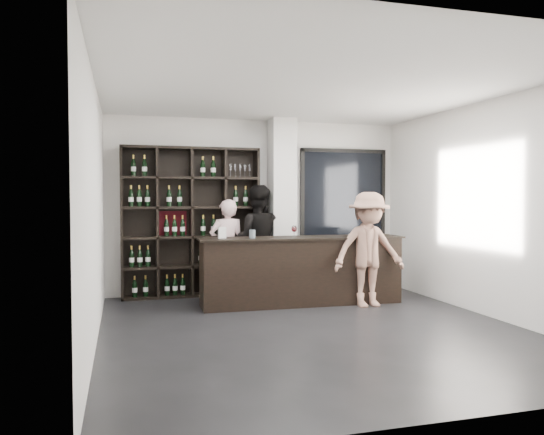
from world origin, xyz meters
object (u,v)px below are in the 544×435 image
object	(u,v)px
tasting_counter	(302,271)
taster_pink	(227,248)
wine_shelf	(191,222)
customer	(369,249)
taster_black	(257,240)

from	to	relation	value
tasting_counter	taster_pink	xyz separation A→B (m)	(-0.95, 0.95, 0.28)
wine_shelf	taster_pink	size ratio (longest dim) A/B	1.53
tasting_counter	taster_pink	bearing A→B (deg)	136.39
taster_pink	customer	xyz separation A→B (m)	(1.84, -1.35, 0.05)
taster_black	customer	bearing A→B (deg)	149.75
tasting_counter	wine_shelf	bearing A→B (deg)	144.87
wine_shelf	taster_black	distance (m)	1.10
taster_black	taster_pink	bearing A→B (deg)	14.83
taster_black	customer	world-z (taller)	taster_black
taster_black	tasting_counter	bearing A→B (deg)	130.27
wine_shelf	tasting_counter	world-z (taller)	wine_shelf
customer	taster_pink	bearing A→B (deg)	144.62
customer	taster_black	bearing A→B (deg)	135.77
wine_shelf	taster_pink	world-z (taller)	wine_shelf
taster_black	customer	xyz separation A→B (m)	(1.35, -1.35, -0.06)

